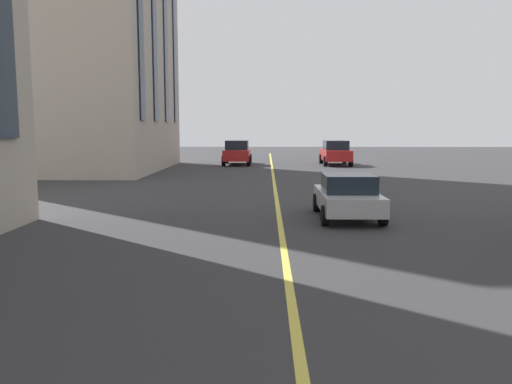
{
  "coord_description": "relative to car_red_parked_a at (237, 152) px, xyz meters",
  "views": [
    {
      "loc": [
        2.32,
        0.42,
        2.83
      ],
      "look_at": [
        11.33,
        0.6,
        1.71
      ],
      "focal_mm": 36.09,
      "sensor_mm": 36.0,
      "label": 1
    }
  ],
  "objects": [
    {
      "name": "car_red_near",
      "position": [
        -0.23,
        -7.56,
        0.0
      ],
      "size": [
        4.7,
        2.14,
        1.88
      ],
      "color": "#B21E1E",
      "rests_on": "ground_plane"
    },
    {
      "name": "lane_centre_line",
      "position": [
        -22.14,
        -2.66,
        -0.96
      ],
      "size": [
        80.0,
        0.16,
        0.01
      ],
      "color": "#D8C64C",
      "rests_on": "ground_plane"
    },
    {
      "name": "car_silver_oncoming",
      "position": [
        -23.77,
        -4.8,
        -0.27
      ],
      "size": [
        3.9,
        1.89,
        1.4
      ],
      "color": "#B7BABF",
      "rests_on": "ground_plane"
    },
    {
      "name": "car_red_parked_a",
      "position": [
        0.0,
        0.0,
        0.0
      ],
      "size": [
        4.7,
        2.14,
        1.88
      ],
      "color": "#B21E1E",
      "rests_on": "ground_plane"
    }
  ]
}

